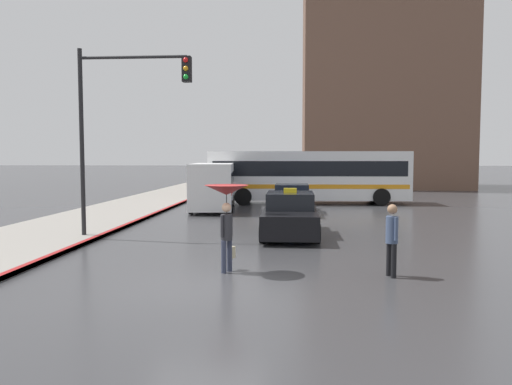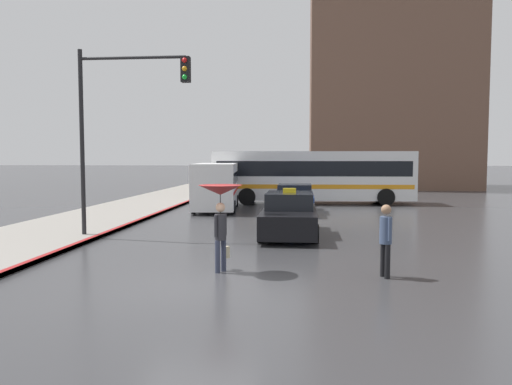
% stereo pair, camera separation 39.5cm
% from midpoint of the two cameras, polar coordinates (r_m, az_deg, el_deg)
% --- Properties ---
extents(ground_plane, '(300.00, 300.00, 0.00)m').
position_cam_midpoint_polar(ground_plane, '(10.73, -7.01, -10.40)').
color(ground_plane, '#38383A').
extents(taxi, '(1.91, 4.63, 1.62)m').
position_cam_midpoint_polar(taxi, '(17.07, 3.25, -2.68)').
color(taxi, black).
rests_on(taxi, ground_plane).
extents(sedan_red, '(1.91, 4.47, 1.37)m').
position_cam_midpoint_polar(sedan_red, '(24.00, 3.65, -0.81)').
color(sedan_red, navy).
rests_on(sedan_red, ground_plane).
extents(ambulance_van, '(2.51, 5.67, 2.35)m').
position_cam_midpoint_polar(ambulance_van, '(25.36, -5.40, 0.95)').
color(ambulance_van, white).
rests_on(ambulance_van, ground_plane).
extents(city_bus, '(11.42, 3.01, 3.00)m').
position_cam_midpoint_polar(city_bus, '(28.89, 5.58, 2.05)').
color(city_bus, silver).
rests_on(city_bus, ground_plane).
extents(pedestrian_with_umbrella, '(1.01, 1.01, 2.03)m').
position_cam_midpoint_polar(pedestrian_with_umbrella, '(11.54, -4.36, -1.08)').
color(pedestrian_with_umbrella, '#2D3347').
rests_on(pedestrian_with_umbrella, ground_plane).
extents(pedestrian_man, '(0.34, 0.42, 1.63)m').
position_cam_midpoint_polar(pedestrian_man, '(11.48, 14.31, -4.74)').
color(pedestrian_man, black).
rests_on(pedestrian_man, ground_plane).
extents(traffic_light, '(3.69, 0.38, 6.15)m').
position_cam_midpoint_polar(traffic_light, '(16.84, -15.62, 9.32)').
color(traffic_light, black).
rests_on(traffic_light, ground_plane).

